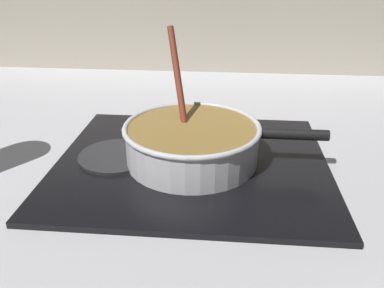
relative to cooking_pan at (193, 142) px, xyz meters
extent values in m
cube|color=#B7B7BC|center=(-0.10, -0.05, -0.08)|extent=(2.40, 1.60, 0.04)
cube|color=black|center=(0.00, 0.00, -0.05)|extent=(0.56, 0.48, 0.01)
torus|color=#592D0C|center=(0.00, 0.00, -0.04)|extent=(0.19, 0.19, 0.01)
cylinder|color=#262628|center=(-0.16, 0.00, -0.04)|extent=(0.16, 0.16, 0.01)
cylinder|color=silver|center=(0.00, 0.00, -0.01)|extent=(0.27, 0.27, 0.08)
cylinder|color=olive|center=(0.00, 0.00, 0.00)|extent=(0.26, 0.26, 0.07)
torus|color=silver|center=(0.00, 0.00, 0.03)|extent=(0.28, 0.28, 0.01)
cylinder|color=black|center=(0.20, 0.00, 0.02)|extent=(0.14, 0.02, 0.02)
cylinder|color=beige|center=(-0.10, 0.01, 0.02)|extent=(0.03, 0.03, 0.01)
cylinder|color=#E5CC7A|center=(-0.02, -0.02, 0.02)|extent=(0.03, 0.03, 0.01)
cylinder|color=beige|center=(-0.07, 0.08, 0.02)|extent=(0.03, 0.03, 0.01)
cylinder|color=#E5CC7A|center=(-0.03, 0.06, 0.02)|extent=(0.03, 0.03, 0.01)
cylinder|color=beige|center=(0.02, -0.09, 0.02)|extent=(0.03, 0.03, 0.01)
cylinder|color=beige|center=(0.08, -0.06, 0.02)|extent=(0.04, 0.04, 0.01)
cylinder|color=#E5CC7A|center=(0.05, 0.06, 0.02)|extent=(0.03, 0.03, 0.01)
cylinder|color=beige|center=(0.04, -0.05, 0.02)|extent=(0.03, 0.03, 0.01)
cylinder|color=maroon|center=(-0.04, 0.07, 0.11)|extent=(0.06, 0.12, 0.20)
cube|color=brown|center=(-0.02, 0.02, 0.02)|extent=(0.04, 0.05, 0.01)
camera|label=1|loc=(0.06, -0.73, 0.35)|focal=37.16mm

